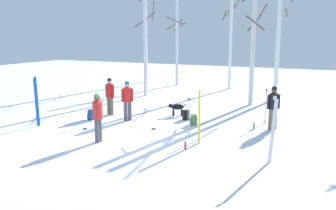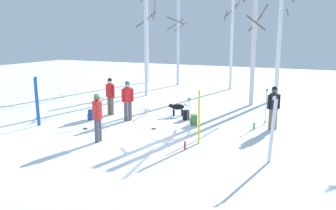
% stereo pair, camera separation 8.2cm
% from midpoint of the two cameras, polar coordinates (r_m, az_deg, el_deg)
% --- Properties ---
extents(ground_plane, '(60.00, 60.00, 0.00)m').
position_cam_midpoint_polar(ground_plane, '(12.82, -6.38, -5.54)').
color(ground_plane, white).
extents(person_0, '(0.34, 0.52, 1.72)m').
position_cam_midpoint_polar(person_0, '(12.50, -11.31, -1.47)').
color(person_0, '#4C4C56').
rests_on(person_0, ground_plane).
extents(person_1, '(0.41, 0.38, 1.72)m').
position_cam_midpoint_polar(person_1, '(15.46, -6.64, 1.09)').
color(person_1, '#4C4C56').
rests_on(person_1, ground_plane).
extents(person_2, '(0.45, 0.34, 1.72)m').
position_cam_midpoint_polar(person_2, '(14.46, 16.27, 0.01)').
color(person_2, '#72604C').
rests_on(person_2, ground_plane).
extents(person_3, '(0.51, 0.34, 1.72)m').
position_cam_midpoint_polar(person_3, '(16.68, -9.38, 1.76)').
color(person_3, '#72604C').
rests_on(person_3, ground_plane).
extents(dog, '(0.77, 0.54, 0.57)m').
position_cam_midpoint_polar(dog, '(16.36, 1.25, -0.39)').
color(dog, black).
rests_on(dog, ground_plane).
extents(ski_pair_planted_0, '(0.10, 0.14, 2.02)m').
position_cam_midpoint_polar(ski_pair_planted_0, '(15.39, -20.33, 0.51)').
color(ski_pair_planted_0, blue).
rests_on(ski_pair_planted_0, ground_plane).
extents(ski_pair_planted_1, '(0.11, 0.11, 1.85)m').
position_cam_midpoint_polar(ski_pair_planted_1, '(12.17, 4.80, -1.93)').
color(ski_pair_planted_1, yellow).
rests_on(ski_pair_planted_1, ground_plane).
extents(ski_pair_planted_2, '(0.18, 0.22, 1.96)m').
position_cam_midpoint_polar(ski_pair_planted_2, '(10.76, 16.16, -3.80)').
color(ski_pair_planted_2, white).
rests_on(ski_pair_planted_2, ground_plane).
extents(ski_pair_lying_0, '(1.77, 0.20, 0.05)m').
position_cam_midpoint_polar(ski_pair_lying_0, '(14.14, -2.62, -3.84)').
color(ski_pair_lying_0, white).
rests_on(ski_pair_lying_0, ground_plane).
extents(ski_pair_lying_1, '(1.15, 1.69, 0.05)m').
position_cam_midpoint_polar(ski_pair_lying_1, '(14.48, -13.38, -3.77)').
color(ski_pair_lying_1, white).
rests_on(ski_pair_lying_1, ground_plane).
extents(ski_poles_0, '(0.07, 0.27, 1.46)m').
position_cam_midpoint_polar(ski_poles_0, '(15.42, 15.15, -0.01)').
color(ski_poles_0, '#B2B2BC').
rests_on(ski_poles_0, ground_plane).
extents(ski_poles_1, '(0.07, 0.27, 1.40)m').
position_cam_midpoint_polar(ski_poles_1, '(13.22, 3.16, -1.61)').
color(ski_poles_1, '#B2B2BC').
rests_on(ski_poles_1, ground_plane).
extents(backpack_0, '(0.34, 0.34, 0.44)m').
position_cam_midpoint_polar(backpack_0, '(14.78, 3.89, -2.37)').
color(backpack_0, '#4C7F3F').
rests_on(backpack_0, ground_plane).
extents(backpack_1, '(0.34, 0.34, 0.44)m').
position_cam_midpoint_polar(backpack_1, '(15.62, 2.68, -1.61)').
color(backpack_1, black).
rests_on(backpack_1, ground_plane).
extents(backpack_2, '(0.30, 0.32, 0.44)m').
position_cam_midpoint_polar(backpack_2, '(15.98, -12.27, -1.57)').
color(backpack_2, '#1E4C99').
rests_on(backpack_2, ground_plane).
extents(water_bottle_0, '(0.07, 0.07, 0.26)m').
position_cam_midpoint_polar(water_bottle_0, '(14.53, 13.34, -3.26)').
color(water_bottle_0, green).
rests_on(water_bottle_0, ground_plane).
extents(water_bottle_1, '(0.07, 0.07, 0.28)m').
position_cam_midpoint_polar(water_bottle_1, '(11.68, 2.58, -6.47)').
color(water_bottle_1, red).
rests_on(water_bottle_1, ground_plane).
extents(birch_tree_0, '(2.05, 1.90, 7.15)m').
position_cam_midpoint_polar(birch_tree_0, '(27.68, -3.67, 11.41)').
color(birch_tree_0, silver).
rests_on(birch_tree_0, ground_plane).
extents(birch_tree_1, '(1.65, 1.67, 6.40)m').
position_cam_midpoint_polar(birch_tree_1, '(26.14, 1.33, 10.36)').
color(birch_tree_1, silver).
rests_on(birch_tree_1, ground_plane).
extents(birch_tree_2, '(1.83, 1.55, 7.70)m').
position_cam_midpoint_polar(birch_tree_2, '(21.60, -3.81, 11.79)').
color(birch_tree_2, silver).
rests_on(birch_tree_2, ground_plane).
extents(birch_tree_3, '(1.35, 1.34, 7.04)m').
position_cam_midpoint_polar(birch_tree_3, '(24.58, 9.88, 10.95)').
color(birch_tree_3, white).
rests_on(birch_tree_3, ground_plane).
extents(birch_tree_4, '(1.35, 1.33, 6.37)m').
position_cam_midpoint_polar(birch_tree_4, '(19.12, 13.28, 9.80)').
color(birch_tree_4, silver).
rests_on(birch_tree_4, ground_plane).
extents(birch_tree_5, '(1.74, 1.54, 7.92)m').
position_cam_midpoint_polar(birch_tree_5, '(21.19, 17.17, 11.69)').
color(birch_tree_5, silver).
rests_on(birch_tree_5, ground_plane).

